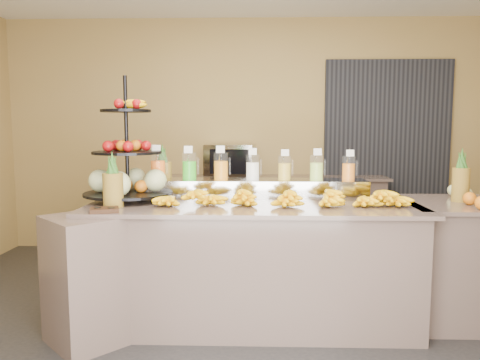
{
  "coord_description": "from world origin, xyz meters",
  "views": [
    {
      "loc": [
        0.0,
        -3.23,
        1.51
      ],
      "look_at": [
        -0.1,
        0.3,
        1.11
      ],
      "focal_mm": 35.0,
      "sensor_mm": 36.0,
      "label": 1
    }
  ],
  "objects_px": {
    "pitcher_tray": "(253,189)",
    "banana_heap": "(285,196)",
    "condiment_caddy": "(104,210)",
    "oven_warmer": "(230,160)",
    "fruit_stand": "(134,169)"
  },
  "relations": [
    {
      "from": "pitcher_tray",
      "to": "banana_heap",
      "type": "xyz_separation_m",
      "value": [
        0.24,
        -0.37,
        -0.0
      ]
    },
    {
      "from": "condiment_caddy",
      "to": "oven_warmer",
      "type": "height_order",
      "value": "oven_warmer"
    },
    {
      "from": "banana_heap",
      "to": "oven_warmer",
      "type": "bearing_deg",
      "value": 104.06
    },
    {
      "from": "pitcher_tray",
      "to": "condiment_caddy",
      "type": "relative_size",
      "value": 9.71
    },
    {
      "from": "pitcher_tray",
      "to": "oven_warmer",
      "type": "xyz_separation_m",
      "value": [
        -0.27,
        1.67,
        0.11
      ]
    },
    {
      "from": "condiment_caddy",
      "to": "oven_warmer",
      "type": "relative_size",
      "value": 0.34
    },
    {
      "from": "fruit_stand",
      "to": "oven_warmer",
      "type": "distance_m",
      "value": 1.95
    },
    {
      "from": "condiment_caddy",
      "to": "oven_warmer",
      "type": "xyz_separation_m",
      "value": [
        0.74,
        2.36,
        0.17
      ]
    },
    {
      "from": "pitcher_tray",
      "to": "oven_warmer",
      "type": "relative_size",
      "value": 3.3
    },
    {
      "from": "fruit_stand",
      "to": "oven_warmer",
      "type": "height_order",
      "value": "fruit_stand"
    },
    {
      "from": "banana_heap",
      "to": "oven_warmer",
      "type": "relative_size",
      "value": 3.47
    },
    {
      "from": "fruit_stand",
      "to": "oven_warmer",
      "type": "xyz_separation_m",
      "value": [
        0.67,
        1.83,
        -0.06
      ]
    },
    {
      "from": "pitcher_tray",
      "to": "fruit_stand",
      "type": "height_order",
      "value": "fruit_stand"
    },
    {
      "from": "fruit_stand",
      "to": "condiment_caddy",
      "type": "bearing_deg",
      "value": -90.5
    },
    {
      "from": "pitcher_tray",
      "to": "banana_heap",
      "type": "height_order",
      "value": "banana_heap"
    }
  ]
}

